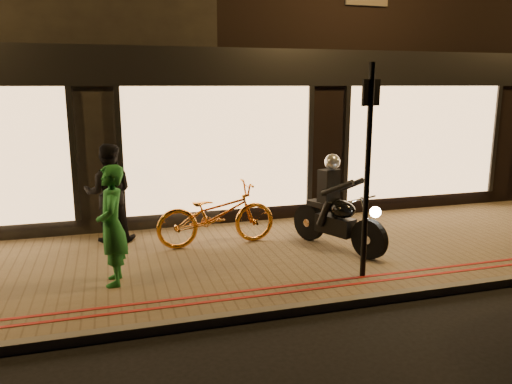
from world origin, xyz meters
TOP-DOWN VIEW (x-y plane):
  - ground at (0.00, 0.00)m, footprint 90.00×90.00m
  - sidewalk at (0.00, 2.00)m, footprint 50.00×4.00m
  - kerb_stone at (0.00, 0.05)m, footprint 50.00×0.14m
  - red_kerb_lines at (0.00, 0.55)m, footprint 50.00×0.26m
  - building_row at (-0.00, 8.99)m, footprint 48.00×10.11m
  - motorcycle at (1.54, 1.96)m, footprint 0.94×1.82m
  - sign_post at (1.38, 0.71)m, footprint 0.33×0.16m
  - bicycle_gold at (-0.34, 2.72)m, footprint 2.08×0.80m
  - person_green at (-2.06, 1.43)m, footprint 0.42×0.62m
  - person_dark at (-2.08, 3.46)m, footprint 0.90×0.73m

SIDE VIEW (x-z plane):
  - ground at x=0.00m, z-range 0.00..0.00m
  - sidewalk at x=0.00m, z-range 0.00..0.12m
  - kerb_stone at x=0.00m, z-range 0.00..0.12m
  - red_kerb_lines at x=0.00m, z-range 0.12..0.13m
  - bicycle_gold at x=-0.34m, z-range 0.12..1.20m
  - motorcycle at x=1.54m, z-range -0.06..1.53m
  - person_green at x=-2.06m, z-range 0.12..1.78m
  - person_dark at x=-2.08m, z-range 0.12..1.84m
  - sign_post at x=1.38m, z-range 0.30..3.30m
  - building_row at x=0.00m, z-range 0.00..8.50m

